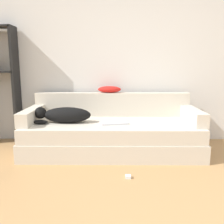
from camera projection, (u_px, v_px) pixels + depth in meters
wall_back at (128, 50)px, 3.69m from camera, size 7.98×0.06×2.70m
couch at (112, 137)px, 3.30m from camera, size 2.25×0.96×0.40m
couch_backrest at (112, 104)px, 3.63m from camera, size 2.21×0.15×0.34m
couch_arm_left at (32, 115)px, 3.25m from camera, size 0.15×0.77×0.17m
couch_arm_right at (193, 116)px, 3.23m from camera, size 0.15×0.77×0.17m
dog at (64, 115)px, 3.20m from camera, size 0.72×0.25×0.22m
laptop at (114, 123)px, 3.18m from camera, size 0.39×0.29×0.02m
throw_pillow at (109, 89)px, 3.61m from camera, size 0.33×0.17×0.09m
bookshelf at (1, 79)px, 3.60m from camera, size 0.45×0.26×1.68m
power_adapter at (128, 177)px, 2.54m from camera, size 0.06×0.06×0.03m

